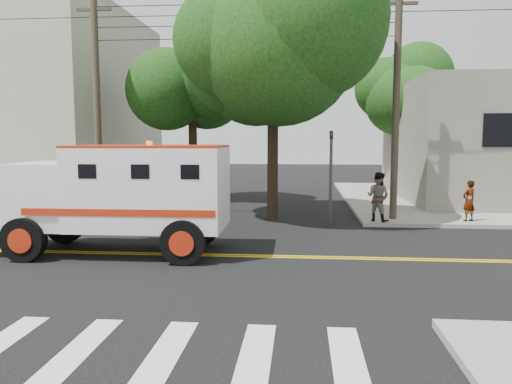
# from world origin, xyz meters

# --- Properties ---
(ground) EXTENTS (100.00, 100.00, 0.00)m
(ground) POSITION_xyz_m (0.00, 0.00, 0.00)
(ground) COLOR black
(ground) RESTS_ON ground
(sidewalk_ne) EXTENTS (17.00, 17.00, 0.15)m
(sidewalk_ne) POSITION_xyz_m (13.50, 13.50, 0.07)
(sidewalk_ne) COLOR gray
(sidewalk_ne) RESTS_ON ground
(sidewalk_nw) EXTENTS (17.00, 17.00, 0.15)m
(sidewalk_nw) POSITION_xyz_m (-13.50, 13.50, 0.07)
(sidewalk_nw) COLOR gray
(sidewalk_nw) RESTS_ON ground
(utility_pole_left) EXTENTS (0.28, 0.28, 9.00)m
(utility_pole_left) POSITION_xyz_m (-5.60, 6.00, 4.50)
(utility_pole_left) COLOR #382D23
(utility_pole_left) RESTS_ON ground
(utility_pole_right) EXTENTS (0.28, 0.28, 9.00)m
(utility_pole_right) POSITION_xyz_m (6.30, 6.20, 4.50)
(utility_pole_right) COLOR #382D23
(utility_pole_right) RESTS_ON ground
(tree_main) EXTENTS (6.08, 5.70, 9.85)m
(tree_main) POSITION_xyz_m (1.94, 6.21, 7.20)
(tree_main) COLOR black
(tree_main) RESTS_ON ground
(tree_left) EXTENTS (4.48, 4.20, 7.70)m
(tree_left) POSITION_xyz_m (-2.68, 11.79, 5.73)
(tree_left) COLOR black
(tree_left) RESTS_ON ground
(tree_right) EXTENTS (4.80, 4.50, 8.20)m
(tree_right) POSITION_xyz_m (8.84, 15.77, 6.09)
(tree_right) COLOR black
(tree_right) RESTS_ON ground
(traffic_signal) EXTENTS (0.15, 0.18, 3.60)m
(traffic_signal) POSITION_xyz_m (3.80, 5.60, 2.23)
(traffic_signal) COLOR #3F3F42
(traffic_signal) RESTS_ON ground
(accessibility_sign) EXTENTS (0.45, 0.10, 2.02)m
(accessibility_sign) POSITION_xyz_m (-6.20, 6.17, 1.37)
(accessibility_sign) COLOR #3F3F42
(accessibility_sign) RESTS_ON ground
(palm_planter) EXTENTS (3.52, 2.63, 2.36)m
(palm_planter) POSITION_xyz_m (-7.44, 6.62, 1.65)
(palm_planter) COLOR #1E3314
(palm_planter) RESTS_ON sidewalk_nw
(armored_truck) EXTENTS (6.90, 2.87, 3.12)m
(armored_truck) POSITION_xyz_m (-2.52, 0.08, 1.78)
(armored_truck) COLOR white
(armored_truck) RESTS_ON ground
(pedestrian_a) EXTENTS (0.68, 0.60, 1.57)m
(pedestrian_a) POSITION_xyz_m (9.06, 5.81, 0.93)
(pedestrian_a) COLOR gray
(pedestrian_a) RESTS_ON sidewalk_ne
(pedestrian_b) EXTENTS (1.16, 1.11, 1.88)m
(pedestrian_b) POSITION_xyz_m (5.60, 5.50, 1.09)
(pedestrian_b) COLOR gray
(pedestrian_b) RESTS_ON sidewalk_ne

